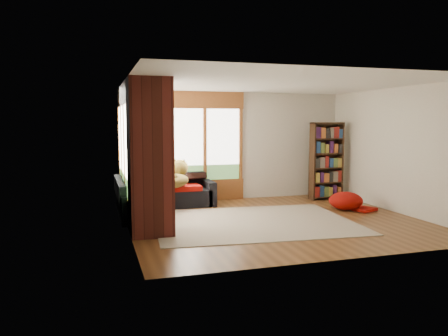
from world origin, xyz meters
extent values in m
plane|color=#583418|center=(0.00, 0.00, 0.00)|extent=(5.50, 5.50, 0.00)
plane|color=white|center=(0.00, 0.00, 2.60)|extent=(5.50, 5.50, 0.00)
cube|color=silver|center=(0.00, 2.50, 1.30)|extent=(5.50, 0.04, 2.60)
cube|color=silver|center=(0.00, -2.50, 1.30)|extent=(5.50, 0.04, 2.60)
cube|color=silver|center=(-2.75, 0.00, 1.30)|extent=(0.04, 5.00, 2.60)
cube|color=silver|center=(2.75, 0.00, 1.30)|extent=(0.04, 5.00, 2.60)
cube|color=#945325|center=(-1.20, 2.47, 1.35)|extent=(2.82, 0.10, 1.90)
cube|color=white|center=(-1.20, 2.47, 1.35)|extent=(2.54, 0.09, 1.62)
cube|color=#945325|center=(-2.72, 1.20, 1.35)|extent=(0.10, 2.62, 1.90)
cube|color=white|center=(-2.72, 1.20, 1.35)|extent=(0.09, 2.36, 1.62)
cube|color=#759D60|center=(-2.69, 2.03, 1.75)|extent=(0.03, 0.72, 0.90)
cube|color=#471914|center=(-2.40, -0.35, 1.30)|extent=(0.70, 0.70, 2.60)
cube|color=black|center=(-1.65, 2.05, 0.21)|extent=(2.20, 0.90, 0.42)
cube|color=black|center=(-1.65, 2.40, 0.61)|extent=(2.20, 0.20, 0.38)
cube|color=black|center=(-0.65, 2.05, 0.30)|extent=(0.20, 0.90, 0.60)
cube|color=#9A0D05|center=(-1.75, 1.93, 0.48)|extent=(1.90, 0.66, 0.12)
cube|color=black|center=(-2.30, 1.40, 0.21)|extent=(0.90, 2.20, 0.42)
cube|color=black|center=(-2.65, 1.40, 0.61)|extent=(0.20, 2.20, 0.38)
cube|color=black|center=(-2.30, 0.40, 0.30)|extent=(0.90, 0.20, 0.60)
cube|color=#9A0D05|center=(-2.18, 1.05, 0.48)|extent=(0.66, 1.20, 0.12)
cube|color=#9A0D05|center=(-2.18, 2.00, 0.48)|extent=(0.66, 0.66, 0.12)
cube|color=silver|center=(-0.44, -0.04, 0.01)|extent=(3.89, 3.10, 0.01)
cube|color=#362012|center=(2.52, 1.83, 0.94)|extent=(0.04, 0.27, 1.88)
cube|color=#362012|center=(1.76, 1.83, 0.94)|extent=(0.04, 0.27, 1.88)
cube|color=#362012|center=(2.14, 1.95, 0.94)|extent=(0.80, 0.02, 1.88)
cube|color=#362012|center=(2.14, 1.83, 0.06)|extent=(0.72, 0.25, 0.03)
cube|color=#362012|center=(2.14, 1.83, 0.42)|extent=(0.72, 0.25, 0.03)
cube|color=#362012|center=(2.14, 1.83, 0.77)|extent=(0.72, 0.25, 0.03)
cube|color=#362012|center=(2.14, 1.83, 1.13)|extent=(0.72, 0.25, 0.03)
cube|color=#362012|center=(2.14, 1.83, 1.48)|extent=(0.72, 0.25, 0.03)
cube|color=#362012|center=(2.14, 1.83, 1.84)|extent=(0.72, 0.25, 0.03)
cube|color=#726659|center=(2.14, 1.81, 0.94)|extent=(0.68, 0.19, 1.72)
ellipsoid|color=#9A0D05|center=(1.88, 0.52, 0.21)|extent=(0.89, 0.89, 0.39)
ellipsoid|color=brown|center=(-1.68, 1.52, 0.76)|extent=(0.98, 1.04, 0.30)
sphere|color=brown|center=(-1.49, 1.78, 0.90)|extent=(0.50, 0.50, 0.36)
cone|color=brown|center=(-1.52, 1.73, 1.04)|extent=(0.18, 0.18, 0.15)
ellipsoid|color=black|center=(-2.34, 0.93, 0.72)|extent=(0.72, 0.86, 0.25)
sphere|color=black|center=(-2.44, 1.18, 0.84)|extent=(0.39, 0.39, 0.30)
cone|color=black|center=(-2.42, 1.13, 0.96)|extent=(0.14, 0.14, 0.13)
cube|color=black|center=(-0.95, 2.26, 0.79)|extent=(0.45, 0.12, 0.45)
cube|color=black|center=(-1.55, 2.26, 0.79)|extent=(0.45, 0.12, 0.45)
cube|color=black|center=(-2.48, 1.80, 0.79)|extent=(0.45, 0.12, 0.45)
cube|color=black|center=(-2.48, 0.70, 0.79)|extent=(0.45, 0.12, 0.45)
cube|color=#9A0D05|center=(-2.15, 2.26, 0.79)|extent=(0.42, 0.12, 0.42)
camera|label=1|loc=(-3.29, -7.61, 1.88)|focal=35.00mm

